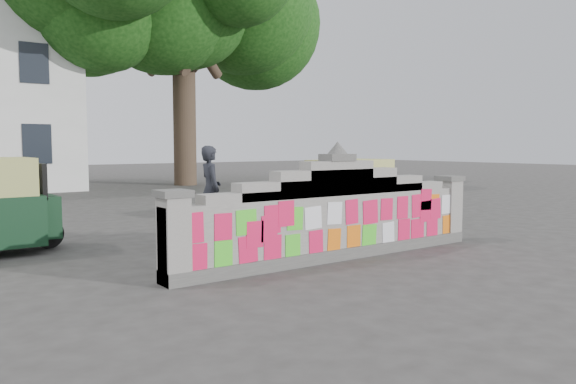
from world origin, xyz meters
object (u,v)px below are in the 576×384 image
object	(u,v)px
cyclist_rider	(211,202)
pedestrian	(359,196)
cyclist_bike	(211,220)
rickshaw_right	(349,190)

from	to	relation	value
cyclist_rider	pedestrian	xyz separation A→B (m)	(3.80, -0.16, -0.07)
cyclist_bike	rickshaw_right	xyz separation A→B (m)	(4.47, 0.89, 0.32)
rickshaw_right	cyclist_rider	bearing A→B (deg)	-3.41
pedestrian	cyclist_rider	bearing A→B (deg)	-131.49
cyclist_bike	pedestrian	distance (m)	3.81
cyclist_bike	pedestrian	world-z (taller)	pedestrian
cyclist_bike	cyclist_rider	xyz separation A→B (m)	(0.00, 0.00, 0.35)
pedestrian	rickshaw_right	world-z (taller)	rickshaw_right
cyclist_rider	rickshaw_right	distance (m)	4.56
pedestrian	rickshaw_right	bearing A→B (deg)	108.43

